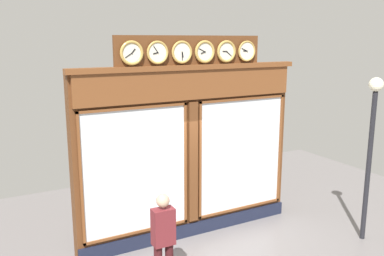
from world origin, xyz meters
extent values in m
cube|color=#5B3319|center=(0.00, -0.15, 1.76)|extent=(4.85, 0.30, 3.52)
cube|color=#191E33|center=(0.00, 0.02, 0.14)|extent=(4.85, 0.08, 0.28)
cube|color=brown|center=(0.00, 0.04, 3.23)|extent=(4.75, 0.08, 0.59)
cube|color=brown|center=(0.00, 0.02, 3.57)|extent=(4.95, 0.20, 0.10)
cube|color=silver|center=(-1.24, 0.01, 1.62)|extent=(2.08, 0.02, 2.44)
cube|color=brown|center=(-1.24, 0.04, 2.86)|extent=(2.18, 0.04, 0.05)
cube|color=brown|center=(-1.24, 0.04, 0.37)|extent=(2.18, 0.04, 0.05)
cube|color=brown|center=(-2.30, 0.04, 1.62)|extent=(0.05, 0.04, 2.54)
cube|color=brown|center=(-0.18, 0.04, 1.62)|extent=(0.05, 0.04, 2.54)
cube|color=silver|center=(1.24, 0.01, 1.62)|extent=(2.08, 0.02, 2.44)
cube|color=brown|center=(1.24, 0.04, 2.86)|extent=(2.18, 0.04, 0.05)
cube|color=brown|center=(1.24, 0.04, 0.37)|extent=(2.18, 0.04, 0.05)
cube|color=brown|center=(2.30, 0.04, 1.62)|extent=(0.05, 0.04, 2.54)
cube|color=brown|center=(0.18, 0.04, 1.62)|extent=(0.05, 0.04, 2.54)
cube|color=#5B3319|center=(0.00, 0.03, 1.62)|extent=(0.20, 0.10, 2.54)
cube|color=#5B3319|center=(0.00, -0.02, 3.87)|extent=(3.17, 0.06, 0.63)
cylinder|color=silver|center=(-1.27, 0.06, 3.87)|extent=(0.36, 0.02, 0.36)
torus|color=#B79347|center=(-1.27, 0.06, 3.87)|extent=(0.43, 0.04, 0.43)
cube|color=black|center=(-1.22, 0.07, 3.87)|extent=(0.10, 0.01, 0.02)
cube|color=black|center=(-1.20, 0.07, 3.90)|extent=(0.15, 0.01, 0.07)
sphere|color=black|center=(-1.27, 0.08, 3.87)|extent=(0.02, 0.02, 0.02)
cylinder|color=silver|center=(-0.76, 0.06, 3.87)|extent=(0.36, 0.02, 0.36)
torus|color=#B79347|center=(-0.76, 0.06, 3.87)|extent=(0.45, 0.06, 0.45)
cube|color=black|center=(-0.71, 0.07, 3.87)|extent=(0.10, 0.01, 0.02)
cube|color=black|center=(-0.82, 0.07, 3.82)|extent=(0.13, 0.01, 0.11)
sphere|color=black|center=(-0.76, 0.08, 3.87)|extent=(0.02, 0.02, 0.02)
cylinder|color=silver|center=(-0.25, 0.06, 3.87)|extent=(0.36, 0.02, 0.36)
torus|color=#B79347|center=(-0.25, 0.06, 3.87)|extent=(0.45, 0.06, 0.45)
cube|color=black|center=(-0.21, 0.07, 3.85)|extent=(0.10, 0.01, 0.05)
cube|color=black|center=(-0.18, 0.07, 3.90)|extent=(0.14, 0.01, 0.07)
sphere|color=black|center=(-0.25, 0.08, 3.87)|extent=(0.02, 0.02, 0.02)
cylinder|color=silver|center=(0.25, 0.06, 3.87)|extent=(0.36, 0.02, 0.36)
torus|color=#B79347|center=(0.25, 0.06, 3.87)|extent=(0.44, 0.05, 0.44)
cube|color=black|center=(0.24, 0.07, 3.82)|extent=(0.04, 0.01, 0.10)
cube|color=black|center=(0.25, 0.07, 3.79)|extent=(0.01, 0.01, 0.15)
sphere|color=black|center=(0.25, 0.08, 3.87)|extent=(0.02, 0.02, 0.02)
cylinder|color=silver|center=(0.76, 0.06, 3.87)|extent=(0.36, 0.02, 0.36)
torus|color=#B79347|center=(0.76, 0.06, 3.87)|extent=(0.44, 0.05, 0.44)
cube|color=black|center=(0.81, 0.07, 3.86)|extent=(0.10, 0.01, 0.04)
cube|color=black|center=(0.81, 0.07, 3.93)|extent=(0.10, 0.01, 0.13)
sphere|color=black|center=(0.76, 0.08, 3.87)|extent=(0.02, 0.02, 0.02)
cylinder|color=silver|center=(1.27, 0.06, 3.87)|extent=(0.36, 0.02, 0.36)
torus|color=#B79347|center=(1.27, 0.06, 3.87)|extent=(0.45, 0.06, 0.45)
cube|color=black|center=(1.24, 0.07, 3.90)|extent=(0.08, 0.01, 0.09)
cube|color=black|center=(1.34, 0.07, 3.83)|extent=(0.14, 0.01, 0.09)
sphere|color=black|center=(1.27, 0.08, 3.87)|extent=(0.02, 0.02, 0.02)
cube|color=maroon|center=(1.37, 1.52, 1.13)|extent=(0.36, 0.23, 0.62)
sphere|color=tan|center=(1.37, 1.52, 1.58)|extent=(0.22, 0.22, 0.22)
cylinder|color=black|center=(-3.07, 1.86, 1.55)|extent=(0.10, 0.10, 3.11)
sphere|color=#F4EFCC|center=(-3.07, 1.86, 3.25)|extent=(0.28, 0.28, 0.28)
camera|label=1|loc=(3.97, 7.24, 4.11)|focal=38.95mm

